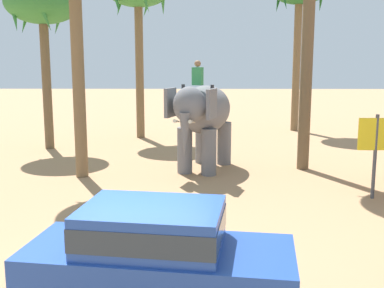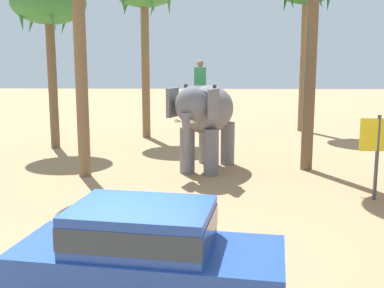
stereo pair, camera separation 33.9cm
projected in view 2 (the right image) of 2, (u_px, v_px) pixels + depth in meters
name	position (u px, v px, depth m)	size (l,w,h in m)	color
car_sedan_foreground	(146.00, 254.00, 7.27)	(4.30, 2.30, 1.70)	#23479E
elephant_with_mahout	(206.00, 115.00, 16.70)	(2.65, 4.01, 3.88)	slate
palm_tree_left_of_road	(49.00, 7.00, 20.35)	(3.20, 3.20, 7.21)	brown
signboard_yellow	(378.00, 141.00, 13.07)	(1.00, 0.10, 2.40)	#4C4C51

